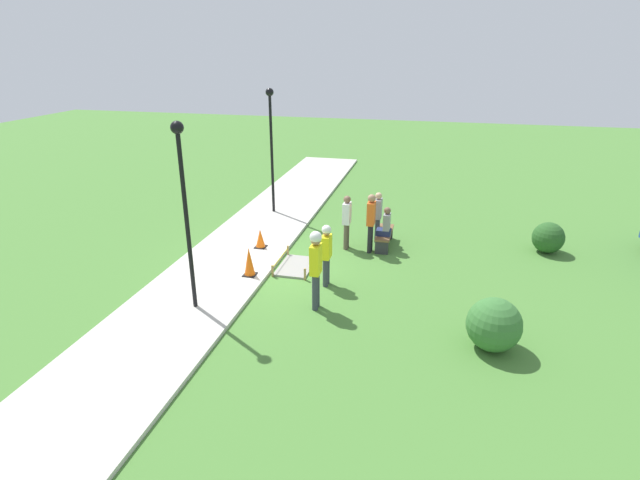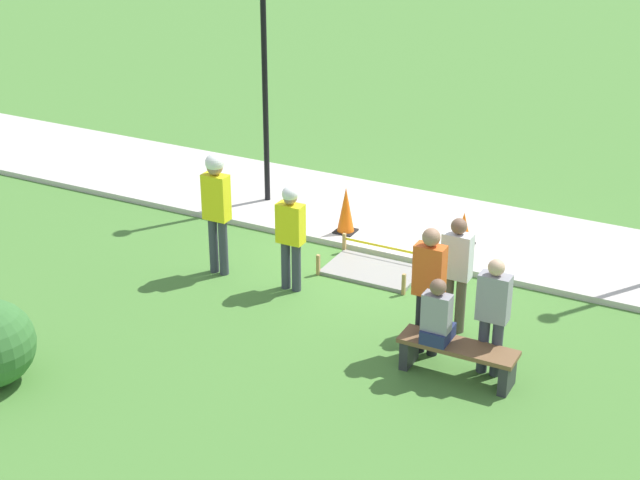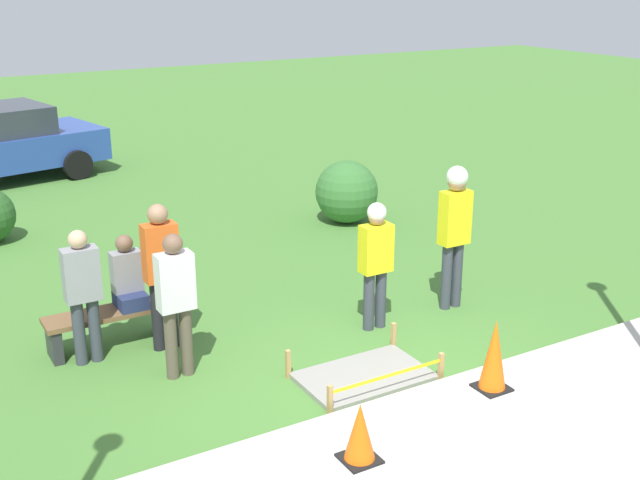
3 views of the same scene
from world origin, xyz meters
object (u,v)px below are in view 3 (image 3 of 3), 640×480
at_px(park_bench, 109,322).
at_px(bystander_in_orange_shirt, 161,268).
at_px(person_seated_on_bench, 128,278).
at_px(worker_supervisor, 376,256).
at_px(worker_assistant, 455,222).
at_px(traffic_cone_far_patch, 494,355).
at_px(traffic_cone_near_patch, 360,433).
at_px(bystander_in_gray_shirt, 176,298).
at_px(bystander_in_white_shirt, 83,290).

bearing_deg(park_bench, bystander_in_orange_shirt, -32.70).
distance_m(person_seated_on_bench, bystander_in_orange_shirt, 0.55).
distance_m(worker_supervisor, worker_assistant, 1.28).
height_order(traffic_cone_far_patch, person_seated_on_bench, person_seated_on_bench).
xyz_separation_m(traffic_cone_near_patch, person_seated_on_bench, (-0.96, 3.69, 0.43)).
height_order(traffic_cone_far_patch, worker_assistant, worker_assistant).
xyz_separation_m(bystander_in_orange_shirt, bystander_in_gray_shirt, (-0.10, -0.75, -0.08)).
relative_size(park_bench, bystander_in_orange_shirt, 0.84).
height_order(park_bench, bystander_in_white_shirt, bystander_in_white_shirt).
bearing_deg(person_seated_on_bench, worker_supervisor, -23.54).
height_order(bystander_in_orange_shirt, bystander_in_white_shirt, bystander_in_orange_shirt).
xyz_separation_m(traffic_cone_near_patch, park_bench, (-1.24, 3.64, -0.06)).
height_order(park_bench, worker_assistant, worker_assistant).
distance_m(person_seated_on_bench, bystander_in_gray_shirt, 1.19).
height_order(worker_supervisor, bystander_in_gray_shirt, bystander_in_gray_shirt).
relative_size(traffic_cone_far_patch, bystander_in_white_shirt, 0.49).
relative_size(park_bench, worker_supervisor, 0.91).
xyz_separation_m(park_bench, worker_assistant, (4.33, -1.13, 0.88)).
distance_m(traffic_cone_near_patch, worker_supervisor, 3.13).
bearing_deg(bystander_in_gray_shirt, person_seated_on_bench, 99.07).
relative_size(person_seated_on_bench, bystander_in_white_shirt, 0.55).
bearing_deg(traffic_cone_near_patch, traffic_cone_far_patch, 11.35).
distance_m(traffic_cone_far_patch, park_bench, 4.55).
height_order(worker_supervisor, bystander_in_white_shirt, worker_supervisor).
distance_m(bystander_in_orange_shirt, bystander_in_white_shirt, 0.92).
bearing_deg(traffic_cone_far_patch, park_bench, 134.39).
height_order(traffic_cone_near_patch, park_bench, traffic_cone_near_patch).
bearing_deg(traffic_cone_far_patch, bystander_in_orange_shirt, 132.15).
bearing_deg(worker_supervisor, park_bench, 159.23).
relative_size(bystander_in_orange_shirt, bystander_in_white_shirt, 1.12).
xyz_separation_m(worker_supervisor, bystander_in_gray_shirt, (-2.60, 0.05, -0.02)).
bearing_deg(person_seated_on_bench, bystander_in_orange_shirt, -55.20).
bearing_deg(park_bench, person_seated_on_bench, 10.09).
bearing_deg(worker_assistant, bystander_in_orange_shirt, 168.54).
distance_m(worker_supervisor, bystander_in_white_shirt, 3.52).
bearing_deg(bystander_in_gray_shirt, worker_assistant, -0.18).
relative_size(worker_supervisor, bystander_in_gray_shirt, 0.99).
bearing_deg(bystander_in_gray_shirt, bystander_in_orange_shirt, 82.15).
distance_m(traffic_cone_far_patch, bystander_in_gray_shirt, 3.48).
bearing_deg(traffic_cone_near_patch, bystander_in_orange_shirt, 101.62).
distance_m(bystander_in_orange_shirt, bystander_in_gray_shirt, 0.76).
distance_m(traffic_cone_far_patch, bystander_in_orange_shirt, 3.93).
distance_m(traffic_cone_near_patch, bystander_in_gray_shirt, 2.70).
xyz_separation_m(person_seated_on_bench, bystander_in_orange_shirt, (0.29, -0.42, 0.22)).
bearing_deg(bystander_in_white_shirt, bystander_in_orange_shirt, -6.13).
distance_m(traffic_cone_near_patch, person_seated_on_bench, 3.84).
bearing_deg(person_seated_on_bench, traffic_cone_far_patch, -48.70).
relative_size(traffic_cone_far_patch, park_bench, 0.53).
bearing_deg(bystander_in_gray_shirt, worker_supervisor, -1.01).
bearing_deg(traffic_cone_near_patch, worker_supervisor, 53.62).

